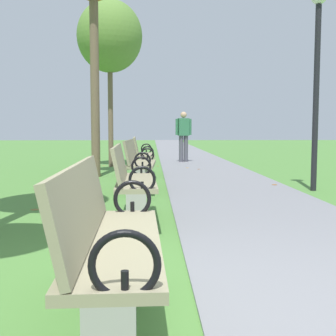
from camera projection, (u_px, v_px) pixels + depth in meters
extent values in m
plane|color=#4C7F38|center=(200.00, 320.00, 2.49)|extent=(80.00, 80.00, 0.00)
cube|color=slate|center=(182.00, 152.00, 20.44)|extent=(2.28, 44.00, 0.02)
cube|color=gray|center=(119.00, 243.00, 2.36)|extent=(0.48, 1.61, 0.05)
cube|color=gray|center=(82.00, 202.00, 2.32)|extent=(0.16, 1.60, 0.40)
cube|color=#99968E|center=(124.00, 250.00, 3.11)|extent=(0.20, 0.13, 0.45)
torus|color=black|center=(125.00, 265.00, 1.59)|extent=(0.27, 0.04, 0.27)
cylinder|color=black|center=(125.00, 287.00, 1.60)|extent=(0.03, 0.03, 0.12)
torus|color=black|center=(132.00, 199.00, 3.10)|extent=(0.27, 0.04, 0.27)
cylinder|color=black|center=(132.00, 210.00, 3.11)|extent=(0.03, 0.03, 0.12)
cube|color=gray|center=(136.00, 182.00, 5.05)|extent=(0.49, 1.61, 0.05)
cube|color=gray|center=(120.00, 163.00, 5.02)|extent=(0.17, 1.60, 0.40)
cube|color=#99968E|center=(136.00, 216.00, 4.34)|extent=(0.20, 0.13, 0.45)
cube|color=#99968E|center=(137.00, 194.00, 5.81)|extent=(0.20, 0.13, 0.45)
torus|color=black|center=(142.00, 180.00, 4.29)|extent=(0.27, 0.04, 0.27)
cylinder|color=black|center=(142.00, 188.00, 4.30)|extent=(0.03, 0.03, 0.12)
torus|color=black|center=(141.00, 166.00, 5.80)|extent=(0.27, 0.04, 0.27)
cylinder|color=black|center=(141.00, 172.00, 5.81)|extent=(0.03, 0.03, 0.12)
cube|color=gray|center=(142.00, 164.00, 7.64)|extent=(0.50, 1.62, 0.05)
cube|color=gray|center=(131.00, 151.00, 7.62)|extent=(0.19, 1.60, 0.40)
cube|color=#99968E|center=(139.00, 183.00, 6.93)|extent=(0.20, 0.13, 0.45)
cube|color=#99968E|center=(144.00, 174.00, 8.40)|extent=(0.20, 0.13, 0.45)
torus|color=black|center=(142.00, 161.00, 6.87)|extent=(0.27, 0.04, 0.27)
cylinder|color=black|center=(142.00, 166.00, 6.88)|extent=(0.03, 0.03, 0.12)
torus|color=black|center=(147.00, 155.00, 8.39)|extent=(0.27, 0.04, 0.27)
cylinder|color=black|center=(147.00, 159.00, 8.39)|extent=(0.03, 0.03, 0.12)
cube|color=gray|center=(144.00, 155.00, 10.16)|extent=(0.49, 1.61, 0.05)
cube|color=gray|center=(136.00, 146.00, 10.13)|extent=(0.17, 1.60, 0.40)
cube|color=#99968E|center=(145.00, 169.00, 9.45)|extent=(0.20, 0.13, 0.45)
cube|color=#99968E|center=(144.00, 163.00, 10.92)|extent=(0.20, 0.13, 0.45)
torus|color=black|center=(148.00, 152.00, 9.40)|extent=(0.27, 0.04, 0.27)
cylinder|color=black|center=(148.00, 156.00, 9.41)|extent=(0.03, 0.03, 0.12)
torus|color=black|center=(146.00, 149.00, 10.91)|extent=(0.27, 0.04, 0.27)
cylinder|color=black|center=(146.00, 152.00, 10.92)|extent=(0.03, 0.03, 0.12)
cylinder|color=brown|center=(95.00, 85.00, 9.77)|extent=(0.20, 0.20, 4.12)
cylinder|color=brown|center=(111.00, 114.00, 12.51)|extent=(0.14, 0.14, 3.05)
ellipsoid|color=#5B8438|center=(110.00, 36.00, 12.32)|extent=(1.84, 1.84, 2.02)
cylinder|color=#4C4C56|center=(186.00, 149.00, 14.23)|extent=(0.14, 0.14, 0.85)
cylinder|color=#4C4C56|center=(181.00, 149.00, 14.20)|extent=(0.14, 0.14, 0.85)
cube|color=#33724C|center=(184.00, 127.00, 14.16)|extent=(0.37, 0.27, 0.56)
sphere|color=tan|center=(184.00, 115.00, 14.12)|extent=(0.20, 0.20, 0.20)
cylinder|color=#33724C|center=(190.00, 127.00, 14.20)|extent=(0.09, 0.09, 0.52)
cylinder|color=#33724C|center=(177.00, 127.00, 14.11)|extent=(0.09, 0.09, 0.52)
cylinder|color=black|center=(316.00, 99.00, 7.57)|extent=(0.10, 0.10, 3.20)
cylinder|color=#93511E|center=(199.00, 169.00, 11.57)|extent=(0.10, 0.10, 0.00)
cylinder|color=#93511E|center=(158.00, 166.00, 12.80)|extent=(0.10, 0.10, 0.00)
cylinder|color=#AD6B23|center=(143.00, 176.00, 10.12)|extent=(0.12, 0.12, 0.00)
cylinder|color=#AD6B23|center=(100.00, 174.00, 10.46)|extent=(0.08, 0.08, 0.00)
cylinder|color=brown|center=(68.00, 222.00, 5.07)|extent=(0.10, 0.10, 0.00)
cylinder|color=#BC842D|center=(187.00, 168.00, 11.99)|extent=(0.11, 0.11, 0.00)
cylinder|color=#93511E|center=(274.00, 185.00, 8.35)|extent=(0.13, 0.13, 0.00)
cylinder|color=brown|center=(35.00, 209.00, 5.90)|extent=(0.16, 0.16, 0.00)
cylinder|color=#93511E|center=(104.00, 166.00, 12.90)|extent=(0.13, 0.13, 0.00)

